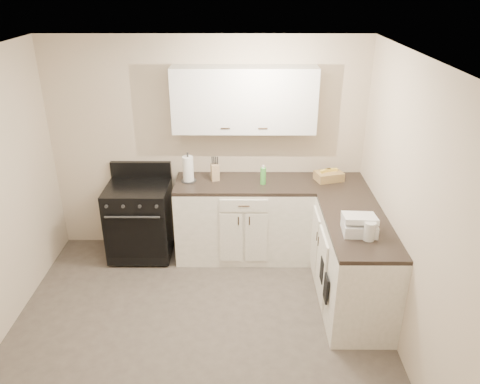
{
  "coord_description": "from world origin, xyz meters",
  "views": [
    {
      "loc": [
        0.41,
        -3.31,
        3.05
      ],
      "look_at": [
        0.38,
        0.85,
        1.12
      ],
      "focal_mm": 35.0,
      "sensor_mm": 36.0,
      "label": 1
    }
  ],
  "objects_px": {
    "knife_block": "(215,172)",
    "wicker_basket": "(329,176)",
    "stove": "(140,220)",
    "paper_towel": "(188,169)",
    "countertop_grill": "(359,227)"
  },
  "relations": [
    {
      "from": "stove",
      "to": "knife_block",
      "type": "distance_m",
      "value": 1.06
    },
    {
      "from": "knife_block",
      "to": "stove",
      "type": "bearing_deg",
      "value": 170.04
    },
    {
      "from": "knife_block",
      "to": "wicker_basket",
      "type": "distance_m",
      "value": 1.29
    },
    {
      "from": "paper_towel",
      "to": "wicker_basket",
      "type": "distance_m",
      "value": 1.59
    },
    {
      "from": "paper_towel",
      "to": "wicker_basket",
      "type": "relative_size",
      "value": 0.98
    },
    {
      "from": "knife_block",
      "to": "wicker_basket",
      "type": "height_order",
      "value": "knife_block"
    },
    {
      "from": "paper_towel",
      "to": "countertop_grill",
      "type": "xyz_separation_m",
      "value": [
        1.66,
        -1.14,
        -0.09
      ]
    },
    {
      "from": "knife_block",
      "to": "countertop_grill",
      "type": "height_order",
      "value": "knife_block"
    },
    {
      "from": "wicker_basket",
      "to": "countertop_grill",
      "type": "xyz_separation_m",
      "value": [
        0.08,
        -1.18,
        0.0
      ]
    },
    {
      "from": "paper_towel",
      "to": "countertop_grill",
      "type": "relative_size",
      "value": 1.0
    },
    {
      "from": "stove",
      "to": "knife_block",
      "type": "height_order",
      "value": "knife_block"
    },
    {
      "from": "stove",
      "to": "wicker_basket",
      "type": "height_order",
      "value": "wicker_basket"
    },
    {
      "from": "paper_towel",
      "to": "countertop_grill",
      "type": "distance_m",
      "value": 2.02
    },
    {
      "from": "knife_block",
      "to": "wicker_basket",
      "type": "relative_size",
      "value": 0.65
    },
    {
      "from": "paper_towel",
      "to": "knife_block",
      "type": "bearing_deg",
      "value": 5.65
    }
  ]
}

